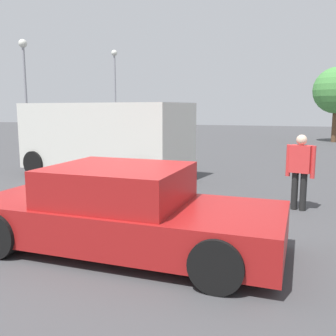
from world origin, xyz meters
The scene contains 6 objects.
ground_plane centered at (0.00, 0.00, 0.00)m, with size 80.00×80.00×0.00m, color #424244.
sedan_foreground centered at (0.15, -0.25, 0.57)m, with size 4.50×2.01×1.22m.
van_white centered at (-2.85, 5.04, 1.18)m, with size 5.32×2.93×2.18m.
pedestrian centered at (2.60, 2.82, 0.90)m, with size 0.55×0.34×1.52m.
light_post_near centered at (-10.38, 21.46, 4.27)m, with size 0.44×0.44×6.28m.
light_post_mid centered at (-11.28, 12.33, 3.88)m, with size 0.44×0.44×5.61m.
Camera 1 is at (2.39, -5.09, 2.04)m, focal length 40.67 mm.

